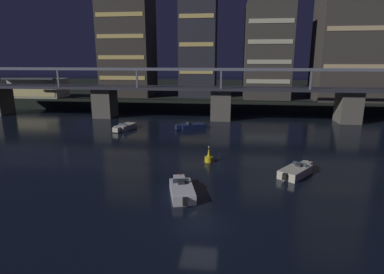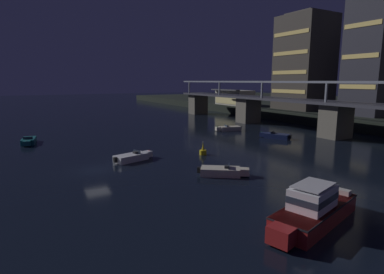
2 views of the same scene
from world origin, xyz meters
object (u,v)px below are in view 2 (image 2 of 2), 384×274
Objects in this scene: tower_west_low at (304,63)px; channel_buoy at (203,151)px; speedboat_mid_center at (223,171)px; tower_west_tall at (376,41)px; speedboat_near_center at (276,136)px; speedboat_near_right at (133,157)px; speedboat_mid_left at (29,141)px; river_bridge at (336,113)px; cabin_cruiser_near_left at (313,208)px; waterfront_pavilion at (234,97)px; speedboat_mid_right at (229,128)px.

channel_buoy is at bearing -62.32° from tower_west_low.
speedboat_mid_center is at bearing -19.06° from channel_buoy.
tower_west_tall reaches higher than speedboat_near_center.
speedboat_near_right is 0.99× the size of speedboat_mid_left.
speedboat_mid_center is at bearing 30.21° from speedboat_mid_left.
tower_west_low is 4.53× the size of speedboat_mid_left.
tower_west_tall reaches higher than speedboat_mid_left.
river_bridge is 35.91m from cabin_cruiser_near_left.
speedboat_mid_left is (-17.67, -10.36, 0.00)m from speedboat_near_right.
channel_buoy is at bearing -90.81° from river_bridge.
tower_west_low reaches higher than river_bridge.
speedboat_mid_right is (28.72, -22.80, -4.02)m from waterfront_pavilion.
waterfront_pavilion is 36.89m from speedboat_mid_right.
tower_west_low reaches higher than speedboat_mid_left.
channel_buoy is at bearing -45.35° from speedboat_mid_right.
river_bridge is 18.47× the size of speedboat_mid_right.
speedboat_mid_right is at bearing 118.77° from speedboat_near_right.
speedboat_mid_right is (-10.49, -1.87, 0.00)m from speedboat_near_center.
speedboat_mid_center is (14.61, -47.97, -17.00)m from tower_west_tall.
tower_west_low reaches higher than cabin_cruiser_near_left.
waterfront_pavilion reaches higher than speedboat_near_center.
cabin_cruiser_near_left is (26.47, -48.93, -16.36)m from tower_west_tall.
waterfront_pavilion is 44.62m from speedboat_near_center.
tower_west_low is 0.77× the size of tower_west_tall.
cabin_cruiser_near_left is at bearing -61.59° from tower_west_tall.
waterfront_pavilion is at bearing 142.05° from speedboat_mid_center.
river_bridge is at bearing 66.39° from speedboat_mid_left.
channel_buoy reaches higher than speedboat_near_center.
tower_west_tall is 17.46× the size of channel_buoy.
speedboat_near_right is at bearing -100.02° from channel_buoy.
speedboat_near_center is (39.21, -20.92, -4.02)m from waterfront_pavilion.
channel_buoy reaches higher than speedboat_mid_center.
cabin_cruiser_near_left is 20.92m from channel_buoy.
tower_west_tall is at bearing 107.98° from river_bridge.
channel_buoy reaches higher than speedboat_near_right.
speedboat_near_center is at bearing 95.53° from speedboat_near_right.
speedboat_mid_center is 29.19m from speedboat_mid_right.
speedboat_mid_right is 2.95× the size of channel_buoy.
river_bridge reaches higher than channel_buoy.
cabin_cruiser_near_left is at bearing -33.03° from waterfront_pavilion.
channel_buoy is at bearing 169.07° from cabin_cruiser_near_left.
river_bridge is at bearing 36.17° from speedboat_mid_right.
speedboat_near_right is at bearing -48.07° from waterfront_pavilion.
cabin_cruiser_near_left is 39.73m from speedboat_mid_right.
cabin_cruiser_near_left reaches higher than speedboat_near_center.
cabin_cruiser_near_left is at bearing -10.93° from channel_buoy.
tower_west_low is 2.53× the size of cabin_cruiser_near_left.
speedboat_mid_right is (-23.21, 17.70, 0.00)m from speedboat_mid_center.
speedboat_mid_center is (12.72, -19.58, 0.00)m from speedboat_near_center.
speedboat_mid_right is at bearing 134.65° from channel_buoy.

